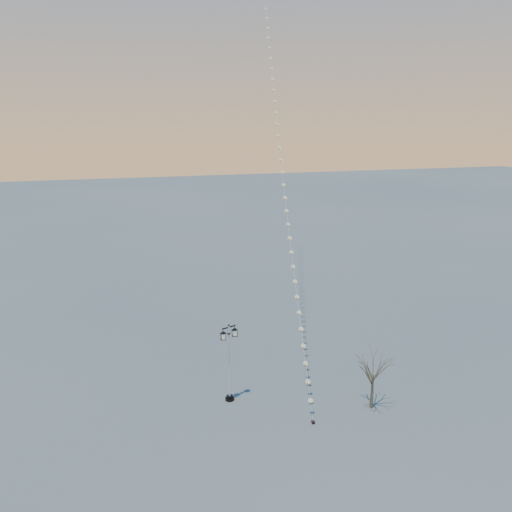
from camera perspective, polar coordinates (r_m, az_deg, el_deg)
name	(u,v)px	position (r m, az deg, el deg)	size (l,w,h in m)	color
ground	(278,424)	(35.44, 2.41, -18.00)	(300.00, 300.00, 0.00)	#5F6260
street_lamp	(229,359)	(36.54, -2.96, -11.22)	(1.39, 0.84, 5.73)	black
bare_tree	(373,371)	(36.67, 12.78, -12.21)	(2.40, 2.40, 3.98)	brown
kite_train	(279,113)	(50.35, 2.49, 15.46)	(9.30, 40.76, 39.64)	black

